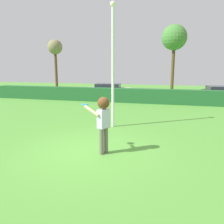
# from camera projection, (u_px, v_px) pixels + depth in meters

# --- Properties ---
(ground_plane) EXTENTS (60.00, 60.00, 0.00)m
(ground_plane) POSITION_uv_depth(u_px,v_px,m) (90.00, 151.00, 7.38)
(ground_plane) COLOR #559B39
(person) EXTENTS (0.83, 0.52, 1.80)m
(person) POSITION_uv_depth(u_px,v_px,m) (103.00, 117.00, 6.96)
(person) COLOR #6B6559
(person) RESTS_ON ground
(frisbee) EXTENTS (0.25, 0.25, 0.05)m
(frisbee) POSITION_uv_depth(u_px,v_px,m) (85.00, 104.00, 7.28)
(frisbee) COLOR #268CE5
(lamppost) EXTENTS (0.24, 0.24, 5.41)m
(lamppost) POSITION_uv_depth(u_px,v_px,m) (113.00, 60.00, 9.87)
(lamppost) COLOR silver
(lamppost) RESTS_ON ground
(hedge_row) EXTENTS (25.08, 0.90, 1.08)m
(hedge_row) POSITION_uv_depth(u_px,v_px,m) (139.00, 96.00, 17.51)
(hedge_row) COLOR #215B2B
(hedge_row) RESTS_ON ground
(parked_car_silver) EXTENTS (4.35, 2.14, 1.25)m
(parked_car_silver) POSITION_uv_depth(u_px,v_px,m) (108.00, 90.00, 20.89)
(parked_car_silver) COLOR #B7B7BC
(parked_car_silver) RESTS_ON ground
(parked_car_black) EXTENTS (4.39, 2.26, 1.25)m
(parked_car_black) POSITION_uv_depth(u_px,v_px,m) (222.00, 93.00, 18.04)
(parked_car_black) COLOR black
(parked_car_black) RESTS_ON ground
(bare_elm_tree) EXTENTS (1.66, 1.66, 5.83)m
(bare_elm_tree) POSITION_uv_depth(u_px,v_px,m) (55.00, 49.00, 25.74)
(bare_elm_tree) COLOR brown
(bare_elm_tree) RESTS_ON ground
(maple_tree) EXTENTS (2.76, 2.76, 7.33)m
(maple_tree) POSITION_uv_depth(u_px,v_px,m) (174.00, 38.00, 24.86)
(maple_tree) COLOR brown
(maple_tree) RESTS_ON ground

